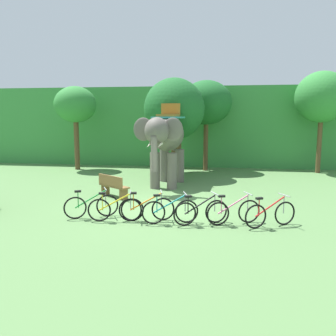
{
  "coord_description": "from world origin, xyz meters",
  "views": [
    {
      "loc": [
        2.14,
        -11.73,
        3.18
      ],
      "look_at": [
        0.19,
        1.0,
        1.3
      ],
      "focal_mm": 37.96,
      "sensor_mm": 36.0,
      "label": 1
    }
  ],
  "objects_px": {
    "tree_right": "(206,103)",
    "bike_orange": "(147,209)",
    "tree_far_right": "(322,97)",
    "bike_red": "(270,214)",
    "bike_yellow": "(116,209)",
    "tree_left": "(75,105)",
    "bike_black": "(201,212)",
    "tree_far_left": "(179,109)",
    "bike_green": "(91,206)",
    "elephant": "(166,138)",
    "wooden_bench": "(113,185)",
    "bike_pink": "(234,212)",
    "bike_teal": "(170,211)",
    "tree_center": "(174,109)"
  },
  "relations": [
    {
      "from": "tree_far_left",
      "to": "bike_green",
      "type": "relative_size",
      "value": 3.33
    },
    {
      "from": "tree_right",
      "to": "elephant",
      "type": "bearing_deg",
      "value": -106.74
    },
    {
      "from": "bike_green",
      "to": "tree_left",
      "type": "bearing_deg",
      "value": 115.15
    },
    {
      "from": "tree_right",
      "to": "bike_orange",
      "type": "bearing_deg",
      "value": -96.88
    },
    {
      "from": "bike_yellow",
      "to": "bike_black",
      "type": "xyz_separation_m",
      "value": [
        2.58,
        0.07,
        0.0
      ]
    },
    {
      "from": "bike_orange",
      "to": "bike_black",
      "type": "distance_m",
      "value": 1.66
    },
    {
      "from": "elephant",
      "to": "bike_orange",
      "type": "xyz_separation_m",
      "value": [
        0.26,
        -5.49,
        -1.82
      ]
    },
    {
      "from": "bike_black",
      "to": "wooden_bench",
      "type": "bearing_deg",
      "value": 140.25
    },
    {
      "from": "bike_green",
      "to": "wooden_bench",
      "type": "bearing_deg",
      "value": 93.88
    },
    {
      "from": "bike_black",
      "to": "wooden_bench",
      "type": "xyz_separation_m",
      "value": [
        -3.65,
        3.03,
        0.09
      ]
    },
    {
      "from": "tree_center",
      "to": "bike_orange",
      "type": "xyz_separation_m",
      "value": [
        0.26,
        -8.16,
        -3.15
      ]
    },
    {
      "from": "bike_black",
      "to": "bike_teal",
      "type": "bearing_deg",
      "value": -176.3
    },
    {
      "from": "bike_pink",
      "to": "bike_red",
      "type": "xyz_separation_m",
      "value": [
        1.04,
        -0.09,
        0.0
      ]
    },
    {
      "from": "tree_center",
      "to": "bike_red",
      "type": "distance_m",
      "value": 9.63
    },
    {
      "from": "bike_teal",
      "to": "tree_far_left",
      "type": "bearing_deg",
      "value": 95.55
    },
    {
      "from": "bike_pink",
      "to": "bike_red",
      "type": "relative_size",
      "value": 1.04
    },
    {
      "from": "bike_red",
      "to": "tree_right",
      "type": "bearing_deg",
      "value": 102.63
    },
    {
      "from": "elephant",
      "to": "bike_yellow",
      "type": "relative_size",
      "value": 2.49
    },
    {
      "from": "tree_left",
      "to": "elephant",
      "type": "relative_size",
      "value": 1.18
    },
    {
      "from": "elephant",
      "to": "wooden_bench",
      "type": "bearing_deg",
      "value": -123.94
    },
    {
      "from": "bike_green",
      "to": "bike_teal",
      "type": "bearing_deg",
      "value": -5.47
    },
    {
      "from": "elephant",
      "to": "bike_orange",
      "type": "relative_size",
      "value": 2.51
    },
    {
      "from": "bike_pink",
      "to": "tree_center",
      "type": "bearing_deg",
      "value": 109.57
    },
    {
      "from": "wooden_bench",
      "to": "tree_far_left",
      "type": "bearing_deg",
      "value": 74.91
    },
    {
      "from": "tree_left",
      "to": "bike_pink",
      "type": "distance_m",
      "value": 13.78
    },
    {
      "from": "tree_far_left",
      "to": "elephant",
      "type": "xyz_separation_m",
      "value": [
        -0.07,
        -4.09,
        -1.37
      ]
    },
    {
      "from": "bike_yellow",
      "to": "bike_red",
      "type": "relative_size",
      "value": 1.1
    },
    {
      "from": "tree_far_right",
      "to": "bike_green",
      "type": "relative_size",
      "value": 3.64
    },
    {
      "from": "tree_far_right",
      "to": "tree_center",
      "type": "bearing_deg",
      "value": -162.49
    },
    {
      "from": "wooden_bench",
      "to": "elephant",
      "type": "bearing_deg",
      "value": 56.06
    },
    {
      "from": "tree_left",
      "to": "bike_red",
      "type": "relative_size",
      "value": 3.24
    },
    {
      "from": "tree_far_right",
      "to": "bike_yellow",
      "type": "xyz_separation_m",
      "value": [
        -8.55,
        -10.84,
        -3.83
      ]
    },
    {
      "from": "tree_left",
      "to": "bike_green",
      "type": "height_order",
      "value": "tree_left"
    },
    {
      "from": "bike_yellow",
      "to": "bike_orange",
      "type": "bearing_deg",
      "value": 11.54
    },
    {
      "from": "tree_left",
      "to": "tree_far_left",
      "type": "height_order",
      "value": "tree_far_left"
    },
    {
      "from": "bike_black",
      "to": "bike_red",
      "type": "bearing_deg",
      "value": 1.97
    },
    {
      "from": "tree_center",
      "to": "bike_green",
      "type": "bearing_deg",
      "value": -100.72
    },
    {
      "from": "bike_yellow",
      "to": "tree_left",
      "type": "bearing_deg",
      "value": 118.56
    },
    {
      "from": "tree_left",
      "to": "wooden_bench",
      "type": "bearing_deg",
      "value": -57.63
    },
    {
      "from": "bike_green",
      "to": "bike_red",
      "type": "bearing_deg",
      "value": -1.22
    },
    {
      "from": "tree_far_left",
      "to": "tree_far_right",
      "type": "xyz_separation_m",
      "value": [
        7.83,
        1.08,
        0.65
      ]
    },
    {
      "from": "elephant",
      "to": "bike_pink",
      "type": "height_order",
      "value": "elephant"
    },
    {
      "from": "tree_far_left",
      "to": "bike_black",
      "type": "distance_m",
      "value": 10.37
    },
    {
      "from": "bike_green",
      "to": "bike_pink",
      "type": "xyz_separation_m",
      "value": [
        4.42,
        -0.02,
        0.0
      ]
    },
    {
      "from": "bike_yellow",
      "to": "bike_pink",
      "type": "relative_size",
      "value": 1.06
    },
    {
      "from": "tree_far_right",
      "to": "bike_red",
      "type": "height_order",
      "value": "tree_far_right"
    },
    {
      "from": "tree_far_right",
      "to": "bike_black",
      "type": "height_order",
      "value": "tree_far_right"
    },
    {
      "from": "tree_left",
      "to": "bike_pink",
      "type": "relative_size",
      "value": 3.12
    },
    {
      "from": "tree_left",
      "to": "bike_red",
      "type": "xyz_separation_m",
      "value": [
        10.07,
        -9.92,
        -3.44
      ]
    },
    {
      "from": "tree_center",
      "to": "tree_far_right",
      "type": "distance_m",
      "value": 8.31
    }
  ]
}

